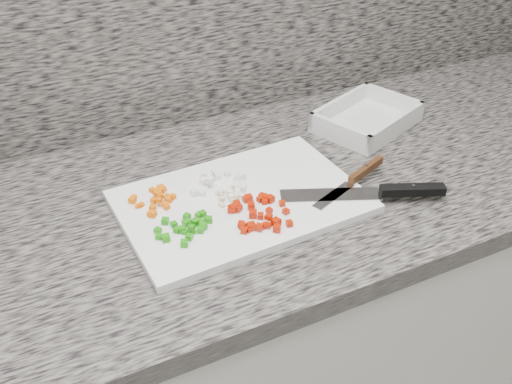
% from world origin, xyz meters
% --- Properties ---
extents(cabinet, '(3.92, 0.62, 0.86)m').
position_xyz_m(cabinet, '(0.00, 1.44, 0.43)').
color(cabinet, silver).
rests_on(cabinet, ground).
extents(countertop, '(3.96, 0.64, 0.04)m').
position_xyz_m(countertop, '(0.00, 1.44, 0.88)').
color(countertop, '#635E57').
rests_on(countertop, cabinet).
extents(cutting_board, '(0.44, 0.30, 0.01)m').
position_xyz_m(cutting_board, '(0.07, 1.39, 0.91)').
color(cutting_board, white).
rests_on(cutting_board, countertop).
extents(carrot_pile, '(0.08, 0.09, 0.02)m').
position_xyz_m(carrot_pile, '(-0.07, 1.45, 0.92)').
color(carrot_pile, '#E46104').
rests_on(carrot_pile, cutting_board).
extents(onion_pile, '(0.11, 0.11, 0.02)m').
position_xyz_m(onion_pile, '(0.06, 1.44, 0.92)').
color(onion_pile, white).
rests_on(onion_pile, cutting_board).
extents(green_pepper_pile, '(0.10, 0.08, 0.02)m').
position_xyz_m(green_pepper_pile, '(-0.05, 1.35, 0.92)').
color(green_pepper_pile, '#1D840C').
rests_on(green_pepper_pile, cutting_board).
extents(red_pepper_pile, '(0.11, 0.12, 0.02)m').
position_xyz_m(red_pepper_pile, '(0.07, 1.33, 0.92)').
color(red_pepper_pile, '#A81802').
rests_on(red_pepper_pile, cutting_board).
extents(garlic_pile, '(0.04, 0.05, 0.01)m').
position_xyz_m(garlic_pile, '(0.05, 1.40, 0.92)').
color(garlic_pile, beige).
rests_on(garlic_pile, cutting_board).
extents(chef_knife, '(0.29, 0.15, 0.02)m').
position_xyz_m(chef_knife, '(0.31, 1.29, 0.92)').
color(chef_knife, silver).
rests_on(chef_knife, cutting_board).
extents(paring_knife, '(0.20, 0.09, 0.02)m').
position_xyz_m(paring_knife, '(0.29, 1.35, 0.92)').
color(paring_knife, silver).
rests_on(paring_knife, cutting_board).
extents(tray, '(0.26, 0.23, 0.05)m').
position_xyz_m(tray, '(0.45, 1.54, 0.92)').
color(tray, silver).
rests_on(tray, countertop).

